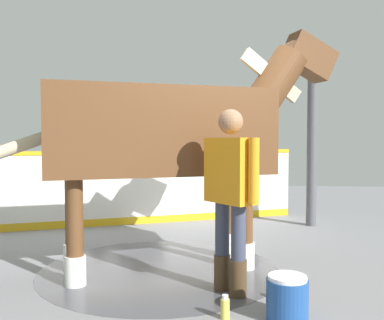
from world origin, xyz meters
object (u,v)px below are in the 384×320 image
Objects in this scene: handler at (230,188)px; horse at (171,133)px; bottle_shampoo at (225,308)px; bottle_spray at (296,292)px; wash_bucket at (287,298)px.

horse is at bearing -89.76° from handler.
horse is at bearing -64.82° from bottle_shampoo.
bottle_spray reaches higher than bottle_shampoo.
wash_bucket is 1.56× the size of bottle_spray.
bottle_shampoo is (0.47, 0.02, -0.08)m from wash_bucket.
horse is 1.99m from bottle_spray.
handler is at bearing -50.65° from wash_bucket.
bottle_spray is at bearing 116.63° from handler.
wash_bucket is 0.48m from bottle_shampoo.
wash_bucket is (-1.05, 1.21, -1.27)m from horse.
wash_bucket is at bearing -176.99° from bottle_shampoo.
horse is 1.04m from handler.
bottle_shampoo is (0.04, 0.56, -0.86)m from handler.
horse is 1.92m from bottle_shampoo.
wash_bucket reaches higher than bottle_shampoo.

